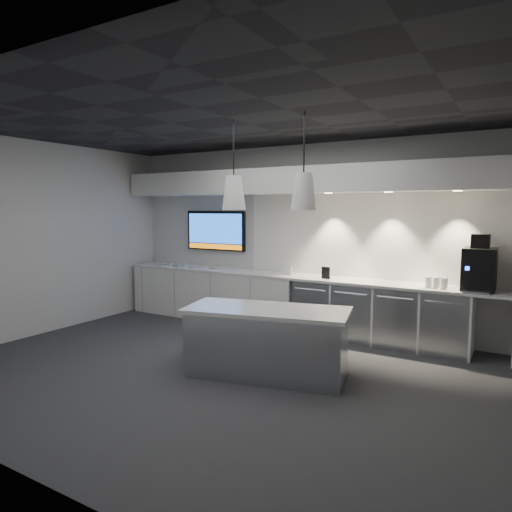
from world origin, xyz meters
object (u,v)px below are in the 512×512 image
Objects in this scene: wall_tv at (216,231)px; island at (267,342)px; coffee_machine at (479,267)px; bin at (202,339)px.

island is (2.34, -2.26, -1.15)m from wall_tv.
wall_tv reaches higher than island.
wall_tv is at bearing 176.52° from coffee_machine.
island is at bearing -135.92° from coffee_machine.
coffee_machine reaches higher than bin.
coffee_machine reaches higher than island.
bin is 3.77m from coffee_machine.
coffee_machine is at bearing 31.31° from island.
wall_tv is at bearing 120.97° from bin.
wall_tv is at bearing 123.06° from island.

